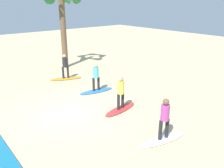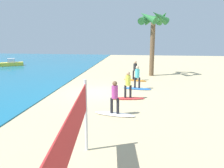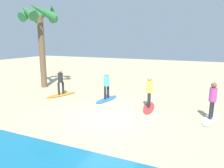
{
  "view_description": "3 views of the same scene",
  "coord_description": "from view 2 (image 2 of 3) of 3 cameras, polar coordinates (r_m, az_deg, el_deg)",
  "views": [
    {
      "loc": [
        -8.98,
        4.67,
        5.08
      ],
      "look_at": [
        -0.27,
        -2.56,
        0.99
      ],
      "focal_mm": 37.34,
      "sensor_mm": 36.0,
      "label": 1
    },
    {
      "loc": [
        -15.09,
        -2.97,
        3.92
      ],
      "look_at": [
        -0.69,
        -1.16,
        0.79
      ],
      "focal_mm": 36.74,
      "sensor_mm": 36.0,
      "label": 2
    },
    {
      "loc": [
        -3.93,
        8.41,
        3.58
      ],
      "look_at": [
        0.62,
        -1.78,
        1.24
      ],
      "focal_mm": 34.04,
      "sensor_mm": 36.0,
      "label": 3
    }
  ],
  "objects": [
    {
      "name": "surfer_white",
      "position": [
        11.22,
        0.69,
        -2.72
      ],
      "size": [
        0.32,
        0.45,
        1.64
      ],
      "color": "#232328",
      "rests_on": "surfboard_white"
    },
    {
      "name": "boat_yellow",
      "position": [
        31.67,
        -23.76,
        4.71
      ],
      "size": [
        2.24,
        2.85,
        0.94
      ],
      "color": "yellow",
      "rests_on": "ocean"
    },
    {
      "name": "surfboard_blue",
      "position": [
        16.95,
        6.23,
        -1.12
      ],
      "size": [
        0.86,
        2.16,
        0.09
      ],
      "primitive_type": "ellipsoid",
      "rotation": [
        0.0,
        0.0,
        1.42
      ],
      "color": "blue",
      "rests_on": "ground"
    },
    {
      "name": "surfboard_red",
      "position": [
        14.32,
        3.94,
        -3.56
      ],
      "size": [
        0.88,
        2.16,
        0.09
      ],
      "primitive_type": "ellipsoid",
      "rotation": [
        0.0,
        0.0,
        1.73
      ],
      "color": "red",
      "rests_on": "ground"
    },
    {
      "name": "surfer_blue",
      "position": [
        16.75,
        6.31,
        2.18
      ],
      "size": [
        0.32,
        0.46,
        1.64
      ],
      "color": "#232328",
      "rests_on": "surfboard_blue"
    },
    {
      "name": "ground_plane",
      "position": [
        15.87,
        -3.86,
        -2.16
      ],
      "size": [
        60.0,
        60.0,
        0.0
      ],
      "primitive_type": "plane",
      "color": "#CCB789"
    },
    {
      "name": "surfer_orange",
      "position": [
        19.89,
        5.79,
        3.77
      ],
      "size": [
        0.32,
        0.44,
        1.64
      ],
      "color": "#232328",
      "rests_on": "surfboard_orange"
    },
    {
      "name": "surfer_red",
      "position": [
        14.09,
        4.0,
        0.33
      ],
      "size": [
        0.32,
        0.46,
        1.64
      ],
      "color": "#232328",
      "rests_on": "surfboard_red"
    },
    {
      "name": "palm_tree",
      "position": [
        22.47,
        10.2,
        14.63
      ],
      "size": [
        2.88,
        3.03,
        6.19
      ],
      "color": "brown",
      "rests_on": "ground"
    },
    {
      "name": "surfboard_orange",
      "position": [
        20.06,
        5.73,
        0.97
      ],
      "size": [
        1.28,
        2.16,
        0.09
      ],
      "primitive_type": "ellipsoid",
      "rotation": [
        0.0,
        0.0,
        1.2
      ],
      "color": "orange",
      "rests_on": "ground"
    },
    {
      "name": "surfboard_white",
      "position": [
        11.52,
        0.67,
        -7.49
      ],
      "size": [
        0.95,
        2.17,
        0.09
      ],
      "primitive_type": "ellipsoid",
      "rotation": [
        0.0,
        0.0,
        1.38
      ],
      "color": "white",
      "rests_on": "ground"
    }
  ]
}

